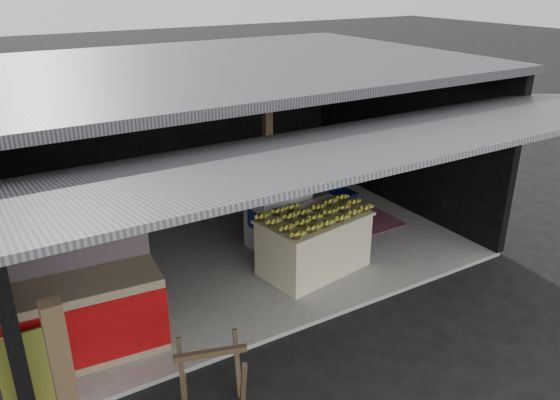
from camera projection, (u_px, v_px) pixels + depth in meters
ground at (322, 322)px, 7.09m from camera, size 80.00×80.00×0.00m
concrete_slab at (235, 245)px, 9.06m from camera, size 7.00×5.00×0.06m
shophouse at (221, 119)px, 8.51m from camera, size 7.40×7.29×3.02m
banana_table at (314, 243)px, 8.09m from camera, size 1.72×1.22×0.88m
banana_pile at (315, 211)px, 7.88m from camera, size 1.59×1.10×0.17m
white_crate at (278, 216)px, 8.80m from camera, size 0.97×0.69×1.03m
neighbor_stall at (85, 314)px, 6.25m from camera, size 1.78×0.92×1.78m
green_signboard at (30, 370)px, 5.52m from camera, size 0.57×0.16×0.85m
sawhorse at (212, 372)px, 5.55m from camera, size 0.79×0.79×0.71m
water_barrel at (358, 233)px, 8.89m from camera, size 0.30×0.30×0.45m
plastic_chair at (341, 188)px, 10.03m from camera, size 0.43×0.43×0.81m
magenta_rug at (357, 224)px, 9.73m from camera, size 1.51×1.02×0.01m
picture_frames at (165, 105)px, 10.13m from camera, size 1.62×0.04×0.46m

